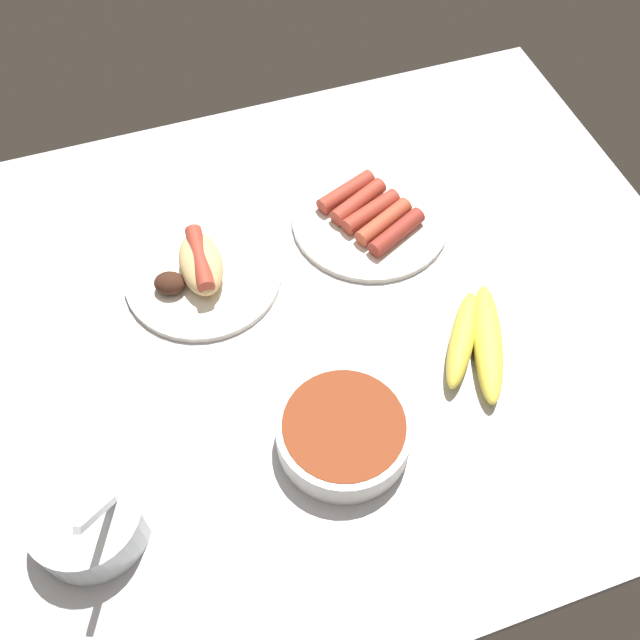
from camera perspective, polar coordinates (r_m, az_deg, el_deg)
ground_plane at (r=100.47cm, az=-2.96°, el=-0.86°), size 120.00×90.00×3.00cm
plate_sausages at (r=110.08cm, az=4.00°, el=8.15°), size 23.76×23.76×3.47cm
bowl_coleslaw at (r=87.48cm, az=-17.87°, el=-14.69°), size 13.17×13.17×15.76cm
plate_hotdog_assembled at (r=103.79cm, az=-9.40°, el=3.87°), size 22.45×22.45×5.61cm
bowl_chili at (r=88.34cm, az=1.88°, el=-8.82°), size 16.54×16.54×4.77cm
banana_bunch at (r=97.69cm, az=12.24°, el=-1.62°), size 14.10×18.56×3.98cm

